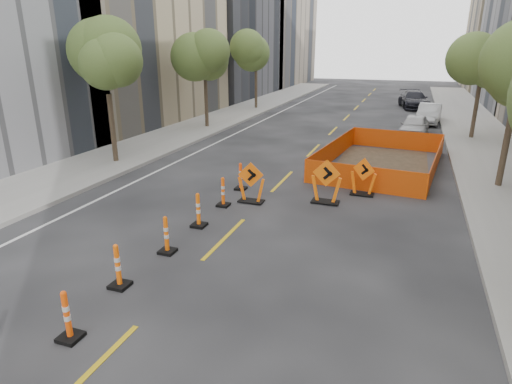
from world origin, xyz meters
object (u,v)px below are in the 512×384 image
at_px(channelizer_3, 118,266).
at_px(channelizer_6, 223,192).
at_px(chevron_sign_left, 251,182).
at_px(chevron_sign_center, 326,182).
at_px(channelizer_2, 67,315).
at_px(chevron_sign_right, 363,177).
at_px(parked_car_far, 414,100).
at_px(channelizer_7, 241,176).
at_px(channelizer_4, 166,235).
at_px(parked_car_mid, 429,114).
at_px(channelizer_5, 198,210).
at_px(parked_car_near, 415,126).

bearing_deg(channelizer_3, channelizer_6, 88.95).
height_order(chevron_sign_left, chevron_sign_center, chevron_sign_center).
relative_size(channelizer_6, chevron_sign_center, 0.66).
xyz_separation_m(channelizer_2, chevron_sign_center, (3.18, 9.26, 0.28)).
relative_size(chevron_sign_center, chevron_sign_right, 1.11).
distance_m(channelizer_6, parked_car_far, 29.66).
distance_m(channelizer_7, parked_car_far, 27.80).
height_order(channelizer_4, channelizer_6, channelizer_4).
bearing_deg(parked_car_mid, channelizer_3, -99.84).
xyz_separation_m(chevron_sign_center, parked_car_far, (2.68, 27.50, -0.05)).
relative_size(channelizer_5, parked_car_near, 0.28).
relative_size(channelizer_2, parked_car_near, 0.27).
bearing_deg(chevron_sign_left, channelizer_7, 111.65).
height_order(channelizer_5, parked_car_near, parked_car_near).
xyz_separation_m(channelizer_4, channelizer_5, (-0.01, 1.93, 0.02)).
xyz_separation_m(channelizer_3, channelizer_7, (0.00, 7.71, -0.01)).
distance_m(channelizer_5, chevron_sign_center, 4.83).
distance_m(channelizer_2, parked_car_far, 37.22).
bearing_deg(parked_car_mid, chevron_sign_right, -93.00).
height_order(channelizer_6, chevron_sign_left, chevron_sign_left).
xyz_separation_m(channelizer_7, parked_car_near, (6.35, 13.53, 0.13)).
height_order(channelizer_5, parked_car_far, parked_car_far).
relative_size(chevron_sign_center, parked_car_far, 0.31).
xyz_separation_m(channelizer_3, chevron_sign_center, (3.46, 7.33, 0.26)).
bearing_deg(channelizer_5, chevron_sign_center, 46.06).
bearing_deg(channelizer_7, chevron_sign_left, -53.59).
bearing_deg(parked_car_far, chevron_sign_right, -104.08).
bearing_deg(channelizer_7, parked_car_far, 77.23).
xyz_separation_m(channelizer_6, chevron_sign_left, (0.80, 0.70, 0.22)).
relative_size(chevron_sign_center, parked_car_near, 0.41).
xyz_separation_m(channelizer_5, chevron_sign_center, (3.34, 3.47, 0.26)).
bearing_deg(parked_car_far, channelizer_6, -112.49).
xyz_separation_m(channelizer_7, chevron_sign_left, (0.91, -1.23, 0.21)).
xyz_separation_m(channelizer_2, parked_car_near, (6.07, 23.17, 0.14)).
height_order(channelizer_3, parked_car_mid, parked_car_mid).
bearing_deg(parked_car_mid, chevron_sign_center, -95.75).
relative_size(channelizer_4, chevron_sign_center, 0.66).
xyz_separation_m(channelizer_2, chevron_sign_left, (0.63, 8.41, 0.22)).
xyz_separation_m(channelizer_3, channelizer_6, (0.11, 5.79, -0.02)).
bearing_deg(parked_car_far, channelizer_2, -109.81).
bearing_deg(channelizer_7, parked_car_mid, 68.90).
distance_m(channelizer_4, channelizer_7, 5.79).
bearing_deg(channelizer_5, parked_car_far, 78.98).
relative_size(channelizer_5, parked_car_far, 0.21).
bearing_deg(chevron_sign_right, chevron_sign_center, -109.35).
distance_m(channelizer_3, parked_car_mid, 27.63).
bearing_deg(channelizer_3, channelizer_4, 86.02).
height_order(chevron_sign_center, chevron_sign_right, chevron_sign_center).
bearing_deg(chevron_sign_center, parked_car_far, 83.25).
relative_size(parked_car_near, parked_car_mid, 0.92).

